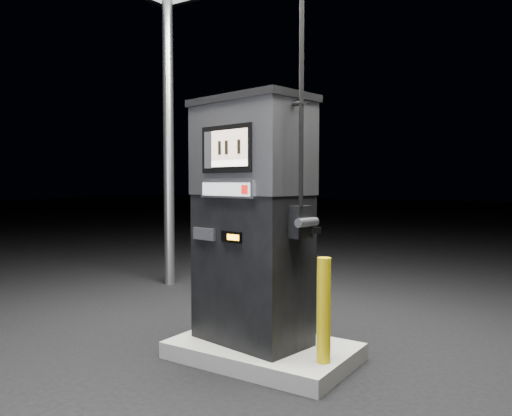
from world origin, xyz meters
The scene contains 5 objects.
ground centered at (0.00, 0.00, 0.00)m, with size 80.00×80.00×0.00m, color black.
pump_island centered at (0.00, 0.00, 0.07)m, with size 1.60×1.00×0.15m, color slate.
fuel_dispenser centered at (-0.11, -0.01, 1.28)m, with size 1.26×0.83×4.56m.
bollard_left centered at (-0.60, 0.20, 0.60)m, with size 0.12×0.12×0.90m, color #C5A80A.
bollard_right centered at (0.67, -0.15, 0.57)m, with size 0.11×0.11×0.85m, color #C5A80A.
Camera 1 is at (2.37, -3.75, 1.60)m, focal length 35.00 mm.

